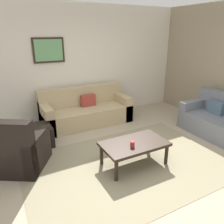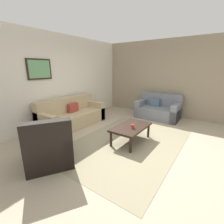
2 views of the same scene
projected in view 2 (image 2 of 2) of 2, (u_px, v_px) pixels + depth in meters
The scene contains 11 objects.
ground_plane at pixel (128, 143), 3.96m from camera, with size 8.00×8.00×0.00m, color tan.
rear_partition at pixel (57, 81), 5.02m from camera, with size 6.00×0.12×2.80m, color silver.
stone_feature_panel at pixel (169, 79), 5.94m from camera, with size 0.12×5.20×2.80m, color gray.
area_rug at pixel (128, 142), 3.95m from camera, with size 3.43×2.33×0.01m, color gray.
couch_main at pixel (71, 116), 5.10m from camera, with size 2.14×0.86×0.88m.
couch_loveseat at pixel (159, 110), 5.86m from camera, with size 0.89×1.49×0.88m.
armchair_leather at pixel (49, 150), 2.97m from camera, with size 1.10×1.10×0.95m.
ottoman at pixel (48, 138), 3.74m from camera, with size 0.56×0.56×0.40m, color black.
coffee_table at pixel (131, 128), 3.93m from camera, with size 1.10×0.64×0.41m.
cup at pixel (133, 126), 3.76m from camera, with size 0.07×0.07×0.09m, color #B2332D.
framed_artwork at pixel (39, 69), 4.39m from camera, with size 0.71×0.04×0.56m.
Camera 2 is at (-3.17, -1.75, 1.80)m, focal length 25.52 mm.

